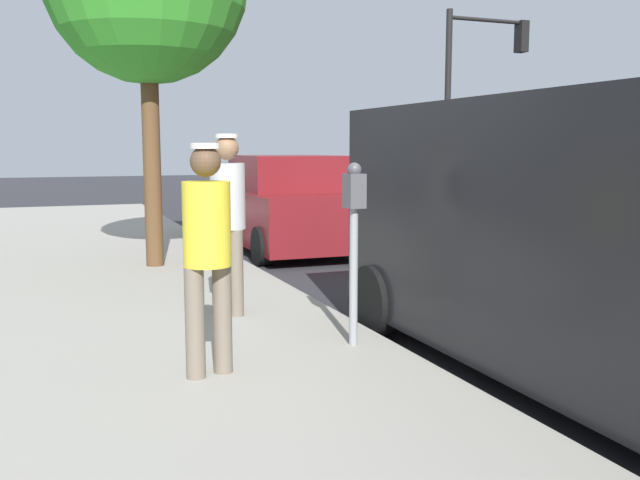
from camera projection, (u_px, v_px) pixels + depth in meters
The scene contains 8 objects.
ground_plane at pixel (512, 356), 6.06m from camera, with size 80.00×80.00×0.00m, color #2D2D33.
sidewalk_slab at pixel (88, 402), 4.76m from camera, with size 5.00×32.00×0.15m, color #9E998E.
parking_meter_near at pixel (354, 222), 5.74m from camera, with size 0.14×0.18×1.52m.
pedestrian_in_yellow at pixel (207, 245), 4.97m from camera, with size 0.35×0.34×1.67m.
pedestrian_in_gray at pixel (228, 211), 6.82m from camera, with size 0.34×0.34×1.77m.
parked_van at pixel (621, 236), 5.06m from camera, with size 2.14×5.21×2.15m.
parked_sedan_behind at pixel (284, 207), 12.36m from camera, with size 2.02×4.44×1.65m.
traffic_light_corner at pixel (476, 79), 17.96m from camera, with size 2.48×0.42×5.20m.
Camera 1 is at (3.73, 4.83, 1.80)m, focal length 39.34 mm.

